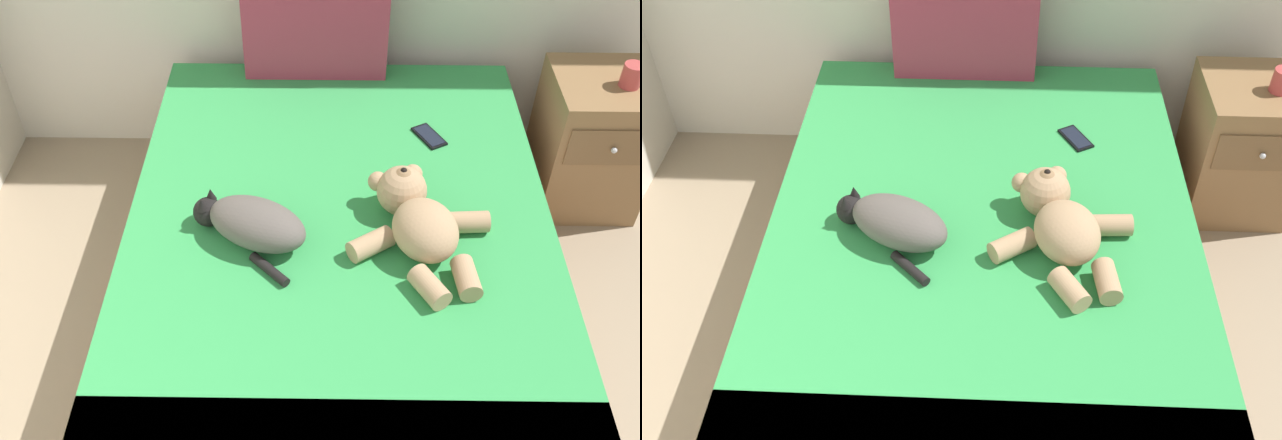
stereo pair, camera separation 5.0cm
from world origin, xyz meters
TOP-DOWN VIEW (x-y plane):
  - bed at (1.54, 2.66)m, footprint 1.51×2.04m
  - patterned_cushion at (1.44, 3.59)m, footprint 0.59×0.14m
  - cat at (1.25, 2.58)m, footprint 0.42×0.37m
  - teddy_bear at (1.79, 2.59)m, footprint 0.48×0.57m
  - cell_phone at (1.88, 3.13)m, footprint 0.13×0.16m
  - nightstand at (2.61, 3.36)m, footprint 0.42×0.45m

SIDE VIEW (x-z plane):
  - bed at x=1.54m, z-range 0.00..0.49m
  - nightstand at x=2.61m, z-range 0.00..0.60m
  - cell_phone at x=1.88m, z-range 0.49..0.50m
  - cat at x=1.25m, z-range 0.49..0.64m
  - teddy_bear at x=1.79m, z-range 0.48..0.66m
  - patterned_cushion at x=1.44m, z-range 0.49..0.96m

